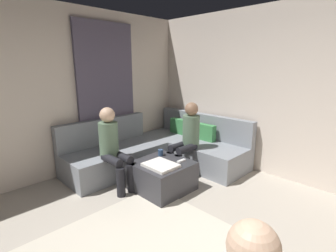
% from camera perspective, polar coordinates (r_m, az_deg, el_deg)
% --- Properties ---
extents(wall_back, '(6.00, 0.12, 2.70)m').
position_cam_1_polar(wall_back, '(4.17, 30.10, 5.93)').
color(wall_back, beige).
rests_on(wall_back, ground_plane).
extents(wall_left, '(0.12, 6.00, 2.70)m').
position_cam_1_polar(wall_left, '(4.17, -30.07, 5.94)').
color(wall_left, beige).
rests_on(wall_left, ground_plane).
extents(curtain_panel, '(0.06, 1.10, 2.50)m').
position_cam_1_polar(curtain_panel, '(4.60, -13.78, 6.71)').
color(curtain_panel, '#595166').
rests_on(curtain_panel, ground_plane).
extents(sectional_couch, '(2.10, 2.55, 0.87)m').
position_cam_1_polar(sectional_couch, '(4.57, -1.80, -5.46)').
color(sectional_couch, gray).
rests_on(sectional_couch, ground_plane).
extents(ottoman, '(0.76, 0.76, 0.42)m').
position_cam_1_polar(ottoman, '(3.72, -1.37, -11.31)').
color(ottoman, '#333338').
rests_on(ottoman, ground_plane).
extents(folded_blanket, '(0.44, 0.36, 0.04)m').
position_cam_1_polar(folded_blanket, '(3.48, -1.69, -8.97)').
color(folded_blanket, white).
rests_on(folded_blanket, ottoman).
extents(coffee_mug, '(0.08, 0.08, 0.10)m').
position_cam_1_polar(coffee_mug, '(3.88, -1.71, -6.09)').
color(coffee_mug, '#334C72').
rests_on(coffee_mug, ottoman).
extents(game_remote, '(0.05, 0.15, 0.02)m').
position_cam_1_polar(game_remote, '(3.66, 3.10, -7.96)').
color(game_remote, white).
rests_on(game_remote, ottoman).
extents(person_on_couch_back, '(0.30, 0.60, 1.20)m').
position_cam_1_polar(person_on_couch_back, '(4.10, 4.40, -2.23)').
color(person_on_couch_back, black).
rests_on(person_on_couch_back, ground_plane).
extents(person_on_couch_side, '(0.60, 0.30, 1.20)m').
position_cam_1_polar(person_on_couch_side, '(3.71, -12.58, -4.28)').
color(person_on_couch_side, black).
rests_on(person_on_couch_side, ground_plane).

